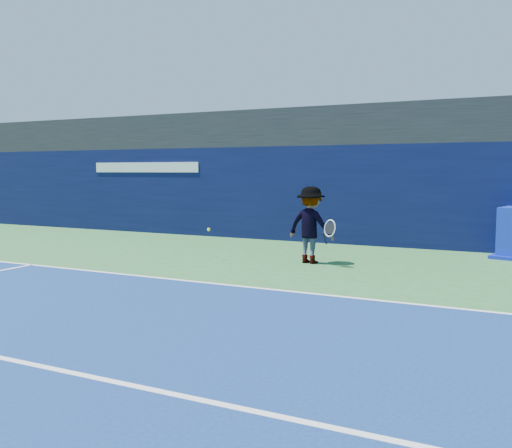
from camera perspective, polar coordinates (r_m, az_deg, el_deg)
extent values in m
plane|color=#306B33|center=(8.98, -14.33, -9.20)|extent=(80.00, 80.00, 0.00)
cube|color=white|center=(11.35, -4.32, -5.95)|extent=(24.00, 0.10, 0.01)
cube|color=black|center=(18.98, 9.08, 9.42)|extent=(36.00, 3.00, 1.20)
cube|color=#090E34|center=(17.99, 8.02, 2.97)|extent=(36.00, 1.00, 3.00)
cube|color=white|center=(20.87, -11.05, 5.58)|extent=(4.50, 0.04, 0.35)
imported|color=silver|center=(13.80, 5.49, -0.10)|extent=(1.29, 0.87, 1.85)
cylinder|color=black|center=(13.44, 6.89, -1.44)|extent=(0.09, 0.16, 0.29)
torus|color=silver|center=(13.32, 7.39, -0.42)|extent=(0.34, 0.19, 0.33)
cylinder|color=black|center=(13.32, 7.39, -0.42)|extent=(0.29, 0.15, 0.28)
sphere|color=#DFF01A|center=(14.15, -4.76, -0.55)|extent=(0.08, 0.08, 0.08)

